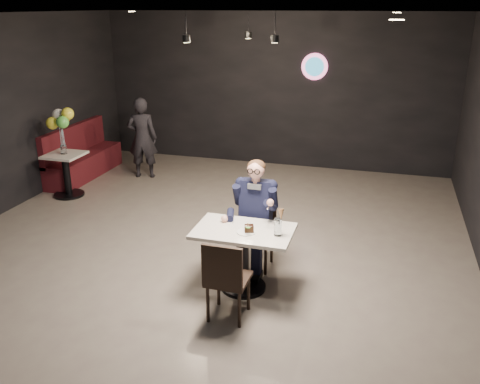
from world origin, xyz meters
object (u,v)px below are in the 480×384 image
(side_table, at_px, (67,175))
(passerby, at_px, (142,138))
(balloon_vase, at_px, (64,149))
(chair_far, at_px, (256,233))
(seated_man, at_px, (256,214))
(sundae_glass, at_px, (278,227))
(booth_bench, at_px, (83,152))
(chair_near, at_px, (228,277))
(main_table, at_px, (244,259))

(side_table, xyz_separation_m, passerby, (0.80, 1.31, 0.39))
(balloon_vase, bearing_deg, side_table, 0.00)
(chair_far, relative_size, side_table, 1.25)
(seated_man, relative_size, passerby, 0.95)
(seated_man, relative_size, sundae_glass, 7.38)
(booth_bench, bearing_deg, side_table, -73.30)
(side_table, relative_size, passerby, 0.48)
(sundae_glass, height_order, passerby, passerby)
(chair_far, distance_m, sundae_glass, 0.81)
(chair_far, xyz_separation_m, seated_man, (0.00, -0.00, 0.26))
(sundae_glass, distance_m, booth_bench, 5.45)
(chair_far, height_order, balloon_vase, chair_far)
(sundae_glass, xyz_separation_m, balloon_vase, (-4.13, 2.14, -0.02))
(sundae_glass, height_order, side_table, sundae_glass)
(chair_near, relative_size, booth_bench, 0.47)
(chair_near, xyz_separation_m, booth_bench, (-4.04, 3.68, 0.03))
(main_table, bearing_deg, seated_man, 90.00)
(seated_man, height_order, booth_bench, seated_man)
(passerby, bearing_deg, seated_man, 122.13)
(chair_far, bearing_deg, booth_bench, 147.71)
(chair_far, distance_m, chair_near, 1.13)
(seated_man, bearing_deg, side_table, 157.47)
(side_table, bearing_deg, passerby, 58.79)
(chair_near, height_order, booth_bench, booth_bench)
(seated_man, bearing_deg, sundae_glass, -56.15)
(passerby, bearing_deg, booth_bench, 2.30)
(side_table, bearing_deg, balloon_vase, 0.00)
(chair_far, bearing_deg, seated_man, -90.00)
(side_table, relative_size, balloon_vase, 4.85)
(chair_near, bearing_deg, passerby, 126.90)
(sundae_glass, bearing_deg, chair_near, -126.61)
(passerby, bearing_deg, side_table, 45.15)
(booth_bench, bearing_deg, passerby, 15.94)
(main_table, bearing_deg, balloon_vase, 150.66)
(main_table, height_order, sundae_glass, sundae_glass)
(balloon_vase, relative_size, passerby, 0.10)
(main_table, bearing_deg, passerby, 130.75)
(chair_far, bearing_deg, chair_near, -90.00)
(booth_bench, relative_size, balloon_vase, 12.95)
(seated_man, height_order, passerby, passerby)
(passerby, bearing_deg, chair_near, 112.75)
(chair_near, bearing_deg, balloon_vase, 144.89)
(main_table, bearing_deg, side_table, 150.66)
(chair_near, bearing_deg, booth_bench, 138.18)
(balloon_vase, xyz_separation_m, passerby, (0.80, 1.31, -0.07))
(main_table, relative_size, passerby, 0.72)
(main_table, distance_m, balloon_vase, 4.31)
(booth_bench, bearing_deg, seated_man, -32.29)
(passerby, bearing_deg, sundae_glass, 120.37)
(chair_far, bearing_deg, balloon_vase, 157.47)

